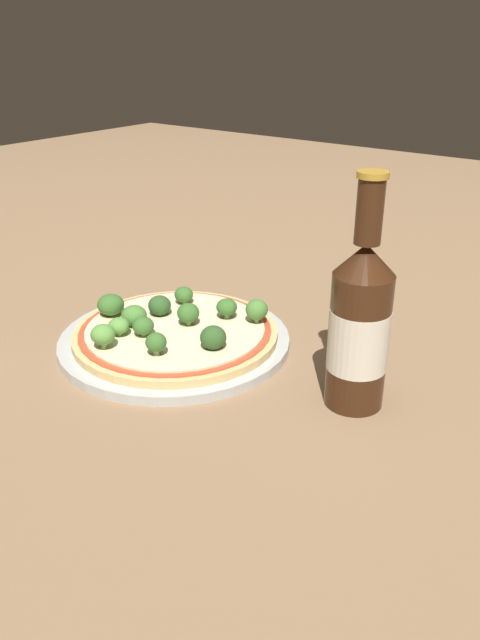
# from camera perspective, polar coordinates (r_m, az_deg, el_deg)

# --- Properties ---
(ground_plane) EXTENTS (3.00, 3.00, 0.00)m
(ground_plane) POSITION_cam_1_polar(r_m,az_deg,el_deg) (0.81, -6.99, -2.25)
(ground_plane) COLOR #846647
(plate) EXTENTS (0.29, 0.29, 0.01)m
(plate) POSITION_cam_1_polar(r_m,az_deg,el_deg) (0.81, -5.98, -1.86)
(plate) COLOR #B2B7B2
(plate) RESTS_ON ground_plane
(pizza) EXTENTS (0.26, 0.26, 0.01)m
(pizza) POSITION_cam_1_polar(r_m,az_deg,el_deg) (0.80, -5.90, -1.09)
(pizza) COLOR tan
(pizza) RESTS_ON plate
(broccoli_floret_0) EXTENTS (0.04, 0.04, 0.03)m
(broccoli_floret_0) POSITION_cam_1_polar(r_m,az_deg,el_deg) (0.83, -11.73, 1.38)
(broccoli_floret_0) COLOR #7A9E5B
(broccoli_floret_0) RESTS_ON pizza
(broccoli_floret_1) EXTENTS (0.03, 0.03, 0.03)m
(broccoli_floret_1) POSITION_cam_1_polar(r_m,az_deg,el_deg) (0.80, -9.65, 0.38)
(broccoli_floret_1) COLOR #7A9E5B
(broccoli_floret_1) RESTS_ON pizza
(broccoli_floret_2) EXTENTS (0.03, 0.03, 0.03)m
(broccoli_floret_2) POSITION_cam_1_polar(r_m,az_deg,el_deg) (0.83, -7.36, 1.33)
(broccoli_floret_2) COLOR #7A9E5B
(broccoli_floret_2) RESTS_ON pizza
(broccoli_floret_3) EXTENTS (0.03, 0.03, 0.02)m
(broccoli_floret_3) POSITION_cam_1_polar(r_m,az_deg,el_deg) (0.77, -8.88, -0.52)
(broccoli_floret_3) COLOR #7A9E5B
(broccoli_floret_3) RESTS_ON pizza
(broccoli_floret_4) EXTENTS (0.03, 0.03, 0.03)m
(broccoli_floret_4) POSITION_cam_1_polar(r_m,az_deg,el_deg) (0.80, 1.54, 0.94)
(broccoli_floret_4) COLOR #7A9E5B
(broccoli_floret_4) RESTS_ON pizza
(broccoli_floret_5) EXTENTS (0.03, 0.03, 0.02)m
(broccoli_floret_5) POSITION_cam_1_polar(r_m,az_deg,el_deg) (0.86, -5.16, 2.32)
(broccoli_floret_5) COLOR #7A9E5B
(broccoli_floret_5) RESTS_ON pizza
(broccoli_floret_6) EXTENTS (0.03, 0.03, 0.03)m
(broccoli_floret_6) POSITION_cam_1_polar(r_m,az_deg,el_deg) (0.73, -2.47, -1.61)
(broccoli_floret_6) COLOR #7A9E5B
(broccoli_floret_6) RESTS_ON pizza
(broccoli_floret_7) EXTENTS (0.03, 0.03, 0.03)m
(broccoli_floret_7) POSITION_cam_1_polar(r_m,az_deg,el_deg) (0.81, -1.23, 1.18)
(broccoli_floret_7) COLOR #7A9E5B
(broccoli_floret_7) RESTS_ON pizza
(broccoli_floret_8) EXTENTS (0.03, 0.03, 0.02)m
(broccoli_floret_8) POSITION_cam_1_polar(r_m,az_deg,el_deg) (0.78, -11.01, -0.53)
(broccoli_floret_8) COLOR #7A9E5B
(broccoli_floret_8) RESTS_ON pizza
(broccoli_floret_9) EXTENTS (0.03, 0.03, 0.03)m
(broccoli_floret_9) POSITION_cam_1_polar(r_m,az_deg,el_deg) (0.75, -12.43, -1.31)
(broccoli_floret_9) COLOR #7A9E5B
(broccoli_floret_9) RESTS_ON pizza
(broccoli_floret_10) EXTENTS (0.02, 0.02, 0.03)m
(broccoli_floret_10) POSITION_cam_1_polar(r_m,az_deg,el_deg) (0.72, -7.69, -2.05)
(broccoli_floret_10) COLOR #7A9E5B
(broccoli_floret_10) RESTS_ON pizza
(broccoli_floret_11) EXTENTS (0.03, 0.03, 0.03)m
(broccoli_floret_11) POSITION_cam_1_polar(r_m,az_deg,el_deg) (0.79, -4.76, 0.64)
(broccoli_floret_11) COLOR #7A9E5B
(broccoli_floret_11) RESTS_ON pizza
(beer_bottle) EXTENTS (0.06, 0.06, 0.25)m
(beer_bottle) POSITION_cam_1_polar(r_m,az_deg,el_deg) (0.65, 10.86, -0.46)
(beer_bottle) COLOR #381E0F
(beer_bottle) RESTS_ON ground_plane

